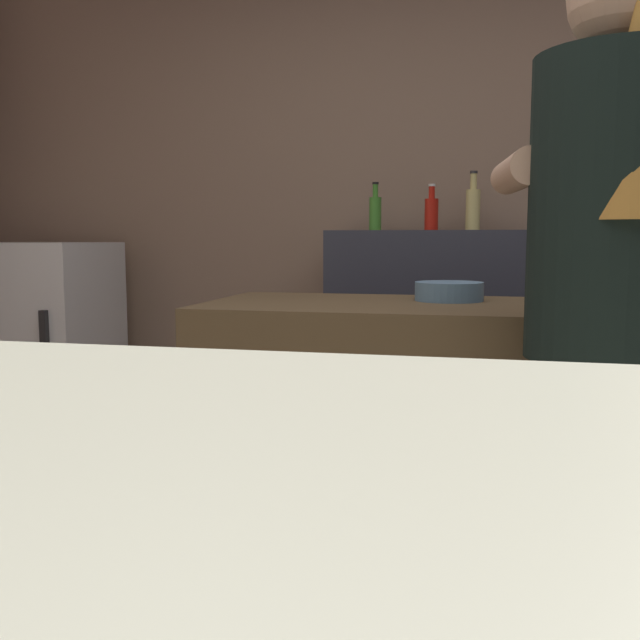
{
  "coord_description": "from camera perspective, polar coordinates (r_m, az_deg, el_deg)",
  "views": [
    {
      "loc": [
        0.08,
        -1.27,
        1.11
      ],
      "look_at": [
        -0.04,
        -0.75,
        1.05
      ],
      "focal_mm": 39.69,
      "sensor_mm": 36.0,
      "label": 1
    }
  ],
  "objects": [
    {
      "name": "wall_back",
      "position": [
        3.48,
        11.91,
        10.44
      ],
      "size": [
        5.2,
        0.1,
        2.7
      ],
      "primitive_type": "cube",
      "color": "#92775F",
      "rests_on": "ground"
    },
    {
      "name": "prep_counter",
      "position": [
        2.11,
        20.22,
        -11.62
      ],
      "size": [
        2.1,
        0.6,
        0.93
      ],
      "primitive_type": "cube",
      "color": "brown",
      "rests_on": "ground"
    },
    {
      "name": "back_shelf",
      "position": [
        3.24,
        9.04,
        -3.03
      ],
      "size": [
        0.93,
        0.36,
        1.14
      ],
      "primitive_type": "cube",
      "color": "#323641",
      "rests_on": "ground"
    },
    {
      "name": "mini_fridge",
      "position": [
        3.72,
        -21.63,
        -2.59
      ],
      "size": [
        0.65,
        0.58,
        1.09
      ],
      "color": "white",
      "rests_on": "ground"
    },
    {
      "name": "bartender",
      "position": [
        1.56,
        22.42,
        1.2
      ],
      "size": [
        0.45,
        0.53,
        1.69
      ],
      "rotation": [
        0.0,
        0.0,
        1.68
      ],
      "color": "#29283B",
      "rests_on": "ground"
    },
    {
      "name": "mixing_bowl",
      "position": [
        2.1,
        10.36,
        2.29
      ],
      "size": [
        0.2,
        0.2,
        0.05
      ],
      "primitive_type": "cylinder",
      "color": "slate",
      "rests_on": "prep_counter"
    },
    {
      "name": "bottle_olive_oil",
      "position": [
        3.18,
        8.97,
        8.56
      ],
      "size": [
        0.06,
        0.06,
        0.2
      ],
      "color": "red",
      "rests_on": "back_shelf"
    },
    {
      "name": "bottle_soy",
      "position": [
        3.23,
        12.23,
        8.86
      ],
      "size": [
        0.06,
        0.06,
        0.26
      ],
      "color": "#D8CB77",
      "rests_on": "back_shelf"
    },
    {
      "name": "bottle_hot_sauce",
      "position": [
        3.22,
        4.48,
        8.69
      ],
      "size": [
        0.05,
        0.05,
        0.21
      ],
      "color": "#438E2E",
      "rests_on": "back_shelf"
    }
  ]
}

